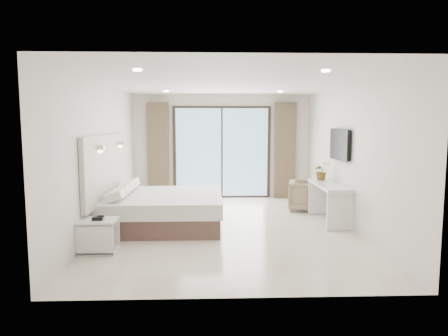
% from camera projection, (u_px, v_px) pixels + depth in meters
% --- Properties ---
extents(ground, '(6.20, 6.20, 0.00)m').
position_uv_depth(ground, '(227.00, 227.00, 7.57)').
color(ground, beige).
rests_on(ground, ground).
extents(room_shell, '(4.62, 6.22, 2.72)m').
position_uv_depth(room_shell, '(215.00, 142.00, 8.16)').
color(room_shell, silver).
rests_on(room_shell, ground).
extents(bed, '(2.19, 2.09, 0.75)m').
position_uv_depth(bed, '(163.00, 209.00, 7.65)').
color(bed, brown).
rests_on(bed, ground).
extents(nightstand, '(0.56, 0.46, 0.50)m').
position_uv_depth(nightstand, '(98.00, 236.00, 6.08)').
color(nightstand, silver).
rests_on(nightstand, ground).
extents(phone, '(0.17, 0.13, 0.05)m').
position_uv_depth(phone, '(98.00, 218.00, 6.02)').
color(phone, black).
rests_on(phone, nightstand).
extents(console_desk, '(0.47, 1.51, 0.77)m').
position_uv_depth(console_desk, '(328.00, 194.00, 7.92)').
color(console_desk, silver).
rests_on(console_desk, ground).
extents(plant, '(0.38, 0.42, 0.30)m').
position_uv_depth(plant, '(322.00, 173.00, 8.40)').
color(plant, '#33662D').
rests_on(plant, console_desk).
extents(armchair, '(0.82, 0.85, 0.74)m').
position_uv_depth(armchair, '(305.00, 194.00, 9.03)').
color(armchair, '#987D63').
rests_on(armchair, ground).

